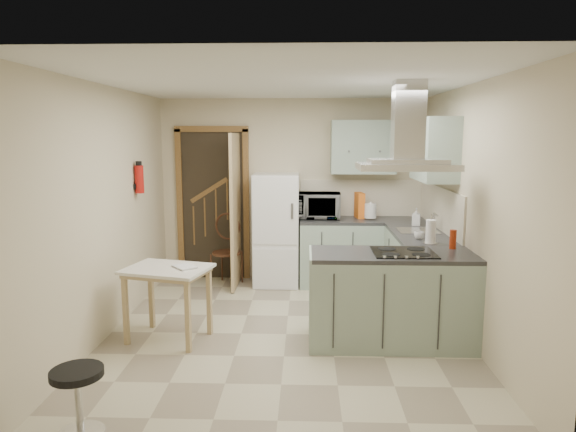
{
  "coord_description": "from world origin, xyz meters",
  "views": [
    {
      "loc": [
        0.19,
        -4.97,
        2.01
      ],
      "look_at": [
        0.0,
        0.45,
        1.15
      ],
      "focal_mm": 32.0,
      "sensor_mm": 36.0,
      "label": 1
    }
  ],
  "objects_px": {
    "fridge": "(276,230)",
    "bentwood_chair": "(227,253)",
    "peninsula": "(391,298)",
    "drop_leaf_table": "(168,304)",
    "stool": "(79,402)",
    "extractor_hood": "(407,167)",
    "microwave": "(317,206)"
  },
  "relations": [
    {
      "from": "peninsula",
      "to": "bentwood_chair",
      "type": "height_order",
      "value": "peninsula"
    },
    {
      "from": "peninsula",
      "to": "drop_leaf_table",
      "type": "relative_size",
      "value": 1.98
    },
    {
      "from": "stool",
      "to": "microwave",
      "type": "xyz_separation_m",
      "value": [
        1.68,
        3.68,
        0.84
      ]
    },
    {
      "from": "peninsula",
      "to": "microwave",
      "type": "relative_size",
      "value": 2.52
    },
    {
      "from": "peninsula",
      "to": "stool",
      "type": "relative_size",
      "value": 3.31
    },
    {
      "from": "peninsula",
      "to": "bentwood_chair",
      "type": "relative_size",
      "value": 1.78
    },
    {
      "from": "fridge",
      "to": "peninsula",
      "type": "relative_size",
      "value": 0.97
    },
    {
      "from": "fridge",
      "to": "drop_leaf_table",
      "type": "bearing_deg",
      "value": -115.94
    },
    {
      "from": "drop_leaf_table",
      "to": "stool",
      "type": "height_order",
      "value": "drop_leaf_table"
    },
    {
      "from": "microwave",
      "to": "extractor_hood",
      "type": "bearing_deg",
      "value": -67.19
    },
    {
      "from": "microwave",
      "to": "drop_leaf_table",
      "type": "bearing_deg",
      "value": -124.46
    },
    {
      "from": "peninsula",
      "to": "stool",
      "type": "xyz_separation_m",
      "value": [
        -2.35,
        -1.63,
        -0.22
      ]
    },
    {
      "from": "drop_leaf_table",
      "to": "fridge",
      "type": "bearing_deg",
      "value": 78.23
    },
    {
      "from": "stool",
      "to": "microwave",
      "type": "bearing_deg",
      "value": 65.54
    },
    {
      "from": "peninsula",
      "to": "fridge",
      "type": "bearing_deg",
      "value": 121.74
    },
    {
      "from": "extractor_hood",
      "to": "drop_leaf_table",
      "type": "xyz_separation_m",
      "value": [
        -2.28,
        0.02,
        -1.35
      ]
    },
    {
      "from": "fridge",
      "to": "bentwood_chair",
      "type": "distance_m",
      "value": 0.74
    },
    {
      "from": "bentwood_chair",
      "to": "microwave",
      "type": "relative_size",
      "value": 1.42
    },
    {
      "from": "extractor_hood",
      "to": "stool",
      "type": "height_order",
      "value": "extractor_hood"
    },
    {
      "from": "fridge",
      "to": "extractor_hood",
      "type": "bearing_deg",
      "value": -56.21
    },
    {
      "from": "extractor_hood",
      "to": "microwave",
      "type": "relative_size",
      "value": 1.46
    },
    {
      "from": "extractor_hood",
      "to": "fridge",
      "type": "bearing_deg",
      "value": 123.79
    },
    {
      "from": "peninsula",
      "to": "stool",
      "type": "bearing_deg",
      "value": -145.22
    },
    {
      "from": "stool",
      "to": "extractor_hood",
      "type": "bearing_deg",
      "value": 33.67
    },
    {
      "from": "fridge",
      "to": "stool",
      "type": "distance_m",
      "value": 3.82
    },
    {
      "from": "bentwood_chair",
      "to": "microwave",
      "type": "distance_m",
      "value": 1.38
    },
    {
      "from": "extractor_hood",
      "to": "drop_leaf_table",
      "type": "distance_m",
      "value": 2.65
    },
    {
      "from": "fridge",
      "to": "bentwood_chair",
      "type": "xyz_separation_m",
      "value": [
        -0.67,
        -0.06,
        -0.31
      ]
    },
    {
      "from": "extractor_hood",
      "to": "drop_leaf_table",
      "type": "bearing_deg",
      "value": 179.62
    },
    {
      "from": "bentwood_chair",
      "to": "stool",
      "type": "distance_m",
      "value": 3.59
    },
    {
      "from": "fridge",
      "to": "stool",
      "type": "bearing_deg",
      "value": -107.35
    },
    {
      "from": "drop_leaf_table",
      "to": "peninsula",
      "type": "bearing_deg",
      "value": 13.76
    }
  ]
}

